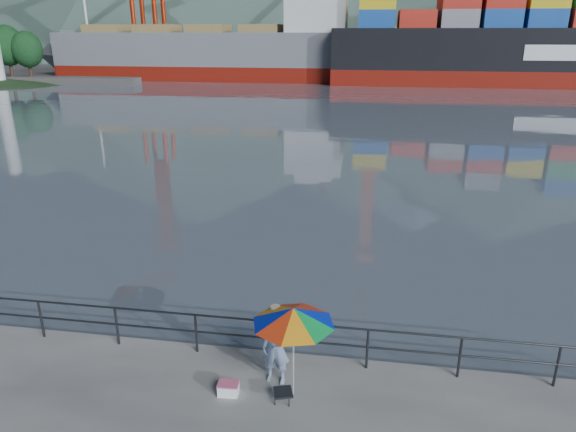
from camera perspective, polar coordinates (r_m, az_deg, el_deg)
The scene contains 11 objects.
harbor_water at distance 138.53m, azimuth 7.43°, elevation 16.73°, with size 500.00×280.00×0.00m, color #535E69.
far_dock at distance 101.65m, azimuth 12.47°, elevation 15.36°, with size 200.00×40.00×0.40m, color #514F4C.
guardrail at distance 12.92m, azimuth -14.46°, elevation -12.06°, with size 22.00×0.06×1.03m.
container_stacks at distance 106.76m, azimuth 26.72°, elevation 15.49°, with size 58.00×8.40×7.80m.
fisherman at distance 11.31m, azimuth -1.35°, elevation -14.40°, with size 0.62×0.41×1.70m, color #345F99.
beach_umbrella at distance 10.37m, azimuth 0.61°, elevation -11.04°, with size 1.90×1.90×2.07m.
folding_stool at distance 11.21m, azimuth -0.54°, elevation -19.35°, with size 0.47×0.47×0.24m.
cooler_bag at distance 11.45m, azimuth -6.64°, elevation -18.58°, with size 0.42×0.28×0.24m, color white.
fishing_rod at distance 12.67m, azimuth -0.58°, elevation -14.85°, with size 0.02×0.02×2.28m, color black.
bulk_carrier at distance 86.16m, azimuth -6.82°, elevation 17.69°, with size 50.94×8.82×14.50m.
container_ship at distance 85.21m, azimuth 28.47°, elevation 16.67°, with size 61.59×10.27×18.10m.
Camera 1 is at (4.79, -8.26, 7.22)m, focal length 32.00 mm.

